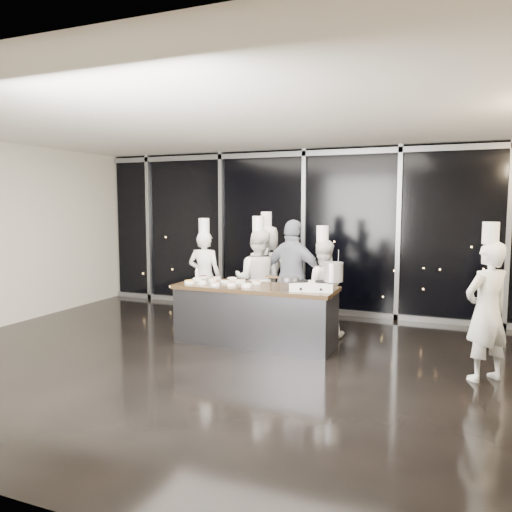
{
  "coord_description": "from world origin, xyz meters",
  "views": [
    {
      "loc": [
        2.84,
        -5.99,
        2.14
      ],
      "look_at": [
        -0.11,
        1.2,
        1.32
      ],
      "focal_mm": 35.0,
      "sensor_mm": 36.0,
      "label": 1
    }
  ],
  "objects_px": {
    "demo_counter": "(255,315)",
    "chef_left": "(266,274)",
    "chef_far_left": "(205,276)",
    "stock_pot": "(333,272)",
    "stove": "(312,286)",
    "chef_center": "(258,279)",
    "frying_pan": "(288,279)",
    "guest": "(293,277)",
    "chef_side": "(487,310)",
    "chef_right": "(322,288)"
  },
  "relations": [
    {
      "from": "chef_far_left",
      "to": "guest",
      "type": "bearing_deg",
      "value": 166.86
    },
    {
      "from": "chef_far_left",
      "to": "chef_left",
      "type": "relative_size",
      "value": 0.94
    },
    {
      "from": "guest",
      "to": "frying_pan",
      "type": "bearing_deg",
      "value": 113.92
    },
    {
      "from": "frying_pan",
      "to": "chef_center",
      "type": "relative_size",
      "value": 0.28
    },
    {
      "from": "chef_side",
      "to": "chef_right",
      "type": "bearing_deg",
      "value": -70.11
    },
    {
      "from": "chef_center",
      "to": "guest",
      "type": "bearing_deg",
      "value": 169.18
    },
    {
      "from": "chef_left",
      "to": "guest",
      "type": "bearing_deg",
      "value": 146.2
    },
    {
      "from": "frying_pan",
      "to": "guest",
      "type": "distance_m",
      "value": 1.0
    },
    {
      "from": "stock_pot",
      "to": "chef_center",
      "type": "xyz_separation_m",
      "value": [
        -1.51,
        0.87,
        -0.32
      ]
    },
    {
      "from": "stove",
      "to": "chef_center",
      "type": "relative_size",
      "value": 0.35
    },
    {
      "from": "stock_pot",
      "to": "guest",
      "type": "distance_m",
      "value": 1.22
    },
    {
      "from": "chef_center",
      "to": "stock_pot",
      "type": "bearing_deg",
      "value": 142.88
    },
    {
      "from": "chef_far_left",
      "to": "stock_pot",
      "type": "bearing_deg",
      "value": 151.31
    },
    {
      "from": "demo_counter",
      "to": "guest",
      "type": "relative_size",
      "value": 1.31
    },
    {
      "from": "chef_left",
      "to": "guest",
      "type": "relative_size",
      "value": 1.06
    },
    {
      "from": "chef_right",
      "to": "frying_pan",
      "type": "bearing_deg",
      "value": 57.14
    },
    {
      "from": "demo_counter",
      "to": "guest",
      "type": "height_order",
      "value": "guest"
    },
    {
      "from": "chef_center",
      "to": "chef_right",
      "type": "relative_size",
      "value": 1.08
    },
    {
      "from": "demo_counter",
      "to": "chef_far_left",
      "type": "bearing_deg",
      "value": 144.79
    },
    {
      "from": "chef_left",
      "to": "chef_right",
      "type": "bearing_deg",
      "value": 159.8
    },
    {
      "from": "stove",
      "to": "chef_far_left",
      "type": "xyz_separation_m",
      "value": [
        -2.29,
        1.05,
        -0.12
      ]
    },
    {
      "from": "stove",
      "to": "chef_center",
      "type": "distance_m",
      "value": 1.52
    },
    {
      "from": "frying_pan",
      "to": "guest",
      "type": "height_order",
      "value": "guest"
    },
    {
      "from": "demo_counter",
      "to": "chef_far_left",
      "type": "relative_size",
      "value": 1.31
    },
    {
      "from": "demo_counter",
      "to": "stock_pot",
      "type": "relative_size",
      "value": 9.03
    },
    {
      "from": "stock_pot",
      "to": "chef_side",
      "type": "bearing_deg",
      "value": -11.16
    },
    {
      "from": "stock_pot",
      "to": "demo_counter",
      "type": "bearing_deg",
      "value": 179.47
    },
    {
      "from": "demo_counter",
      "to": "chef_left",
      "type": "bearing_deg",
      "value": 103.74
    },
    {
      "from": "demo_counter",
      "to": "chef_left",
      "type": "height_order",
      "value": "chef_left"
    },
    {
      "from": "chef_center",
      "to": "chef_side",
      "type": "xyz_separation_m",
      "value": [
        3.48,
        -1.26,
        0.01
      ]
    },
    {
      "from": "chef_far_left",
      "to": "guest",
      "type": "xyz_separation_m",
      "value": [
        1.73,
        -0.16,
        0.09
      ]
    },
    {
      "from": "frying_pan",
      "to": "stock_pot",
      "type": "xyz_separation_m",
      "value": [
        0.62,
        0.14,
        0.11
      ]
    },
    {
      "from": "frying_pan",
      "to": "stock_pot",
      "type": "bearing_deg",
      "value": -0.35
    },
    {
      "from": "stock_pot",
      "to": "chef_right",
      "type": "height_order",
      "value": "chef_right"
    },
    {
      "from": "stock_pot",
      "to": "chef_far_left",
      "type": "bearing_deg",
      "value": 159.06
    },
    {
      "from": "chef_center",
      "to": "frying_pan",
      "type": "bearing_deg",
      "value": 124.13
    },
    {
      "from": "chef_right",
      "to": "chef_far_left",
      "type": "bearing_deg",
      "value": -23.16
    },
    {
      "from": "demo_counter",
      "to": "chef_center",
      "type": "height_order",
      "value": "chef_center"
    },
    {
      "from": "frying_pan",
      "to": "chef_right",
      "type": "xyz_separation_m",
      "value": [
        0.24,
        0.98,
        -0.27
      ]
    },
    {
      "from": "demo_counter",
      "to": "chef_center",
      "type": "relative_size",
      "value": 1.27
    },
    {
      "from": "demo_counter",
      "to": "chef_center",
      "type": "xyz_separation_m",
      "value": [
        -0.3,
        0.86,
        0.41
      ]
    },
    {
      "from": "chef_far_left",
      "to": "chef_right",
      "type": "xyz_separation_m",
      "value": [
        2.21,
        -0.15,
        -0.05
      ]
    },
    {
      "from": "chef_far_left",
      "to": "chef_center",
      "type": "height_order",
      "value": "chef_center"
    },
    {
      "from": "stock_pot",
      "to": "chef_center",
      "type": "height_order",
      "value": "chef_center"
    },
    {
      "from": "chef_far_left",
      "to": "chef_side",
      "type": "relative_size",
      "value": 0.98
    },
    {
      "from": "chef_center",
      "to": "chef_side",
      "type": "distance_m",
      "value": 3.7
    },
    {
      "from": "demo_counter",
      "to": "stove",
      "type": "height_order",
      "value": "stove"
    },
    {
      "from": "chef_left",
      "to": "chef_center",
      "type": "bearing_deg",
      "value": 91.18
    },
    {
      "from": "stove",
      "to": "chef_center",
      "type": "xyz_separation_m",
      "value": [
        -1.2,
        0.92,
        -0.1
      ]
    },
    {
      "from": "demo_counter",
      "to": "frying_pan",
      "type": "relative_size",
      "value": 4.61
    }
  ]
}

